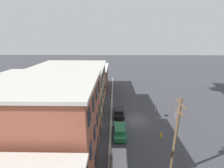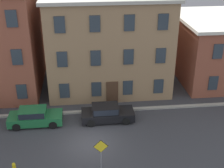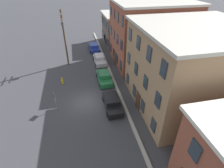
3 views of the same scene
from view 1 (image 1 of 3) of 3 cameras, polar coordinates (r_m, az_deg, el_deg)
ground_plane at (r=28.11m, az=9.13°, el=-13.24°), size 200.00×200.00×0.00m
kerb_strip at (r=27.79m, az=-0.33°, el=-13.18°), size 56.00×0.36×0.16m
apartment_midblock at (r=18.74m, az=-24.62°, el=-13.61°), size 10.52×12.07×10.14m
apartment_far at (r=29.01m, az=-15.16°, el=-2.33°), size 12.07×12.44×9.42m
apartment_annex at (r=41.67m, az=-8.68°, el=2.11°), size 11.90×10.27×6.64m
car_silver at (r=18.95m, az=2.83°, el=-28.03°), size 4.40×1.92×1.43m
car_green at (r=23.70m, az=3.00°, el=-17.30°), size 4.40×1.92×1.43m
car_black at (r=28.82m, az=2.72°, el=-10.48°), size 4.40×1.92×1.43m
caution_sign at (r=28.44m, az=16.20°, el=-9.20°), size 0.97×0.08×2.71m
utility_pole at (r=16.74m, az=23.06°, el=-17.33°), size 2.40×0.44×9.06m
fire_hydrant at (r=24.32m, az=18.18°, el=-18.01°), size 0.24×0.34×0.96m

